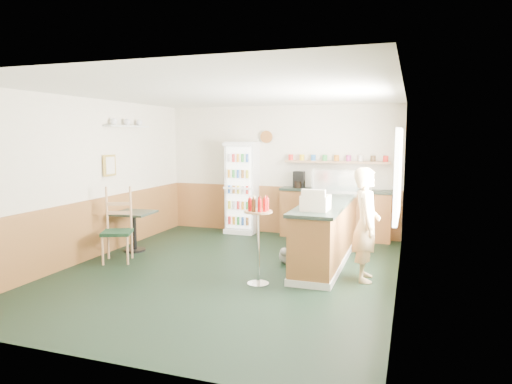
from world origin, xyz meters
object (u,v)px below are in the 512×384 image
at_px(display_case, 335,183).
at_px(cafe_table, 134,224).
at_px(drinks_fridge, 242,188).
at_px(cafe_chair, 120,222).
at_px(condiment_stand, 258,226).
at_px(cash_register, 316,203).
at_px(shopkeeper, 366,225).

bearing_deg(display_case, cafe_table, -160.01).
xyz_separation_m(drinks_fridge, cafe_chair, (-1.13, -2.73, -0.33)).
relative_size(display_case, condiment_stand, 0.66).
xyz_separation_m(cash_register, shopkeeper, (0.70, 0.16, -0.30)).
height_order(cash_register, shopkeeper, shopkeeper).
relative_size(display_case, cash_register, 2.04).
height_order(drinks_fridge, condiment_stand, drinks_fridge).
distance_m(display_case, shopkeeper, 1.79).
height_order(drinks_fridge, cafe_chair, drinks_fridge).
relative_size(condiment_stand, cafe_chair, 0.99).
height_order(condiment_stand, cafe_table, condiment_stand).
height_order(drinks_fridge, shopkeeper, drinks_fridge).
distance_m(drinks_fridge, display_case, 2.33).
relative_size(display_case, cafe_table, 1.13).
relative_size(drinks_fridge, display_case, 2.40).
xyz_separation_m(display_case, cafe_table, (-3.40, -1.24, -0.73)).
xyz_separation_m(drinks_fridge, shopkeeper, (2.84, -2.50, -0.16)).
bearing_deg(condiment_stand, drinks_fridge, 114.37).
distance_m(drinks_fridge, cafe_chair, 2.97).
distance_m(drinks_fridge, cafe_table, 2.53).
bearing_deg(cafe_table, display_case, 19.99).
xyz_separation_m(drinks_fridge, cafe_table, (-1.26, -2.14, -0.47)).
xyz_separation_m(display_case, cafe_chair, (-3.27, -1.83, -0.60)).
bearing_deg(shopkeeper, cafe_table, 76.73).
bearing_deg(condiment_stand, display_case, 73.21).
bearing_deg(shopkeeper, cafe_chair, 85.09).
bearing_deg(cash_register, cafe_chair, -177.28).
xyz_separation_m(condiment_stand, cafe_chair, (-2.58, 0.46, -0.19)).
height_order(shopkeeper, cafe_chair, shopkeeper).
bearing_deg(drinks_fridge, condiment_stand, -65.63).
height_order(display_case, cafe_table, display_case).
relative_size(drinks_fridge, condiment_stand, 1.59).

